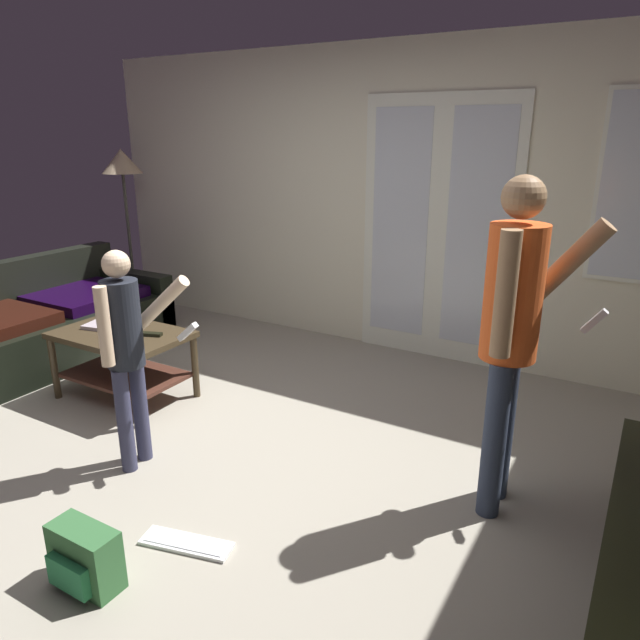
{
  "coord_description": "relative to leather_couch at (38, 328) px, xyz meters",
  "views": [
    {
      "loc": [
        2.22,
        -2.17,
        1.84
      ],
      "look_at": [
        0.75,
        0.33,
        0.9
      ],
      "focal_mm": 32.64,
      "sensor_mm": 36.0,
      "label": 1
    }
  ],
  "objects": [
    {
      "name": "wall_back_with_doors",
      "position": [
        2.25,
        1.8,
        0.97
      ],
      "size": [
        5.55,
        0.09,
        2.56
      ],
      "color": "#EEEACB",
      "rests_on": "ground_plane"
    },
    {
      "name": "tv_remote_black",
      "position": [
        1.42,
        -0.09,
        0.23
      ],
      "size": [
        0.18,
        0.11,
        0.02
      ],
      "primitive_type": "cube",
      "rotation": [
        0.0,
        0.0,
        0.35
      ],
      "color": "black",
      "rests_on": "coffee_table"
    },
    {
      "name": "coffee_table",
      "position": [
        1.19,
        -0.15,
        0.08
      ],
      "size": [
        0.92,
        0.6,
        0.5
      ],
      "color": "#3E311F",
      "rests_on": "ground_plane"
    },
    {
      "name": "leather_couch",
      "position": [
        0.0,
        0.0,
        0.0
      ],
      "size": [
        0.96,
        2.13,
        0.8
      ],
      "color": "black",
      "rests_on": "ground_plane"
    },
    {
      "name": "loose_keyboard",
      "position": [
        2.67,
        -1.13,
        -0.27
      ],
      "size": [
        0.46,
        0.23,
        0.02
      ],
      "color": "white",
      "rests_on": "ground_plane"
    },
    {
      "name": "laptop_closed",
      "position": [
        1.04,
        -0.09,
        0.23
      ],
      "size": [
        0.39,
        0.31,
        0.03
      ],
      "primitive_type": "cube",
      "rotation": [
        0.0,
        0.0,
        0.21
      ],
      "color": "#BCABB4",
      "rests_on": "coffee_table"
    },
    {
      "name": "cup_near_edge",
      "position": [
        1.39,
        -0.28,
        0.27
      ],
      "size": [
        0.08,
        0.08,
        0.11
      ],
      "primitive_type": "cylinder",
      "color": "#2251A0",
      "rests_on": "coffee_table"
    },
    {
      "name": "person_child",
      "position": [
        1.95,
        -0.74,
        0.47
      ],
      "size": [
        0.46,
        0.38,
        1.26
      ],
      "color": "#353651",
      "rests_on": "ground_plane"
    },
    {
      "name": "floor_lamp",
      "position": [
        -0.34,
        1.36,
        1.19
      ],
      "size": [
        0.39,
        0.39,
        1.68
      ],
      "color": "#2A352B",
      "rests_on": "ground_plane"
    },
    {
      "name": "backpack",
      "position": [
        2.48,
        -1.53,
        -0.15
      ],
      "size": [
        0.32,
        0.18,
        0.28
      ],
      "color": "#326336",
      "rests_on": "ground_plane"
    },
    {
      "name": "ground_plane",
      "position": [
        2.13,
        -0.59,
        -0.29
      ],
      "size": [
        5.55,
        4.85,
        0.02
      ],
      "primitive_type": "cube",
      "color": "#9C9585"
    },
    {
      "name": "person_adult",
      "position": [
        3.82,
        -0.08,
        0.71
      ],
      "size": [
        0.53,
        0.46,
        1.67
      ],
      "color": "#333D53",
      "rests_on": "ground_plane"
    }
  ]
}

